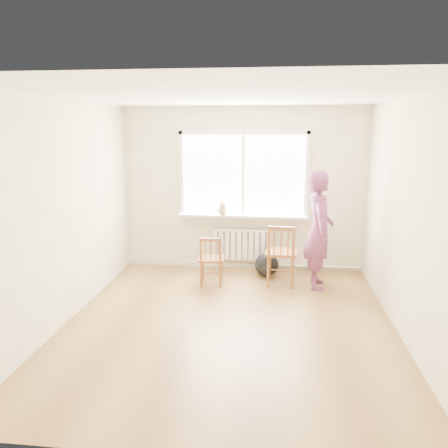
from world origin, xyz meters
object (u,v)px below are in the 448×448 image
(cat, at_px, (223,209))
(backpack, at_px, (267,265))
(chair_right, at_px, (281,255))
(chair_left, at_px, (211,261))
(person, at_px, (319,230))

(cat, height_order, backpack, cat)
(chair_right, bearing_deg, chair_left, 10.18)
(chair_left, relative_size, person, 0.44)
(cat, bearing_deg, chair_right, -39.80)
(backpack, bearing_deg, person, -25.84)
(chair_right, relative_size, backpack, 2.46)
(person, relative_size, backpack, 4.55)
(cat, bearing_deg, chair_left, -104.75)
(chair_left, relative_size, cat, 1.95)
(chair_right, height_order, cat, cat)
(cat, xyz_separation_m, backpack, (0.74, -0.21, -0.86))
(chair_left, distance_m, chair_right, 1.06)
(chair_left, bearing_deg, cat, -100.40)
(chair_left, xyz_separation_m, person, (1.59, 0.15, 0.49))
(chair_right, xyz_separation_m, backpack, (-0.22, 0.39, -0.29))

